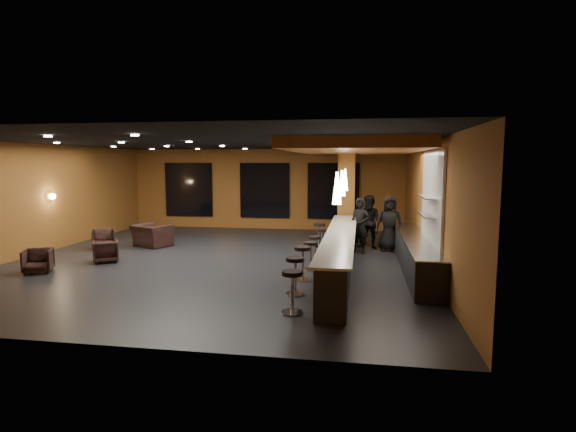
# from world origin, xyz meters

# --- Properties ---
(floor) EXTENTS (12.00, 13.00, 0.10)m
(floor) POSITION_xyz_m (0.00, 0.00, -0.05)
(floor) COLOR black
(floor) RESTS_ON ground
(ceiling) EXTENTS (12.00, 13.00, 0.10)m
(ceiling) POSITION_xyz_m (0.00, 0.00, 3.55)
(ceiling) COLOR black
(wall_back) EXTENTS (12.00, 0.10, 3.50)m
(wall_back) POSITION_xyz_m (0.00, 6.55, 1.75)
(wall_back) COLOR brown
(wall_back) RESTS_ON floor
(wall_front) EXTENTS (12.00, 0.10, 3.50)m
(wall_front) POSITION_xyz_m (0.00, -6.55, 1.75)
(wall_front) COLOR brown
(wall_front) RESTS_ON floor
(wall_left) EXTENTS (0.10, 13.00, 3.50)m
(wall_left) POSITION_xyz_m (-6.05, 0.00, 1.75)
(wall_left) COLOR brown
(wall_left) RESTS_ON floor
(wall_right) EXTENTS (0.10, 13.00, 3.50)m
(wall_right) POSITION_xyz_m (6.05, 0.00, 1.75)
(wall_right) COLOR brown
(wall_right) RESTS_ON floor
(wood_soffit) EXTENTS (3.60, 8.00, 0.28)m
(wood_soffit) POSITION_xyz_m (4.00, 1.00, 3.36)
(wood_soffit) COLOR #965A2C
(wood_soffit) RESTS_ON ceiling
(window_left) EXTENTS (2.20, 0.06, 2.40)m
(window_left) POSITION_xyz_m (-3.50, 6.44, 1.70)
(window_left) COLOR black
(window_left) RESTS_ON wall_back
(window_center) EXTENTS (2.20, 0.06, 2.40)m
(window_center) POSITION_xyz_m (0.00, 6.44, 1.70)
(window_center) COLOR black
(window_center) RESTS_ON wall_back
(window_right) EXTENTS (2.20, 0.06, 2.40)m
(window_right) POSITION_xyz_m (3.00, 6.44, 1.70)
(window_right) COLOR black
(window_right) RESTS_ON wall_back
(tile_backsplash) EXTENTS (0.06, 3.20, 2.40)m
(tile_backsplash) POSITION_xyz_m (5.96, -1.00, 2.00)
(tile_backsplash) COLOR white
(tile_backsplash) RESTS_ON wall_right
(bar_counter) EXTENTS (0.60, 8.00, 1.00)m
(bar_counter) POSITION_xyz_m (3.65, -1.00, 0.50)
(bar_counter) COLOR black
(bar_counter) RESTS_ON floor
(bar_top) EXTENTS (0.78, 8.10, 0.05)m
(bar_top) POSITION_xyz_m (3.65, -1.00, 1.02)
(bar_top) COLOR silver
(bar_top) RESTS_ON bar_counter
(prep_counter) EXTENTS (0.70, 6.00, 0.86)m
(prep_counter) POSITION_xyz_m (5.65, -0.50, 0.43)
(prep_counter) COLOR black
(prep_counter) RESTS_ON floor
(prep_top) EXTENTS (0.72, 6.00, 0.03)m
(prep_top) POSITION_xyz_m (5.65, -0.50, 0.89)
(prep_top) COLOR silver
(prep_top) RESTS_ON prep_counter
(wall_shelf_lower) EXTENTS (0.30, 1.50, 0.03)m
(wall_shelf_lower) POSITION_xyz_m (5.82, -1.20, 1.60)
(wall_shelf_lower) COLOR silver
(wall_shelf_lower) RESTS_ON wall_right
(wall_shelf_upper) EXTENTS (0.30, 1.50, 0.03)m
(wall_shelf_upper) POSITION_xyz_m (5.82, -1.20, 2.05)
(wall_shelf_upper) COLOR silver
(wall_shelf_upper) RESTS_ON wall_right
(column) EXTENTS (0.60, 0.60, 3.50)m
(column) POSITION_xyz_m (3.65, 3.60, 1.75)
(column) COLOR brown
(column) RESTS_ON floor
(wall_sconce) EXTENTS (0.22, 0.22, 0.22)m
(wall_sconce) POSITION_xyz_m (-5.88, 0.50, 1.80)
(wall_sconce) COLOR #FFE5B2
(wall_sconce) RESTS_ON wall_left
(pendant_0) EXTENTS (0.20, 0.20, 0.70)m
(pendant_0) POSITION_xyz_m (3.65, -3.00, 2.35)
(pendant_0) COLOR white
(pendant_0) RESTS_ON wood_soffit
(pendant_1) EXTENTS (0.20, 0.20, 0.70)m
(pendant_1) POSITION_xyz_m (3.65, -0.50, 2.35)
(pendant_1) COLOR white
(pendant_1) RESTS_ON wood_soffit
(pendant_2) EXTENTS (0.20, 0.20, 0.70)m
(pendant_2) POSITION_xyz_m (3.65, 2.00, 2.35)
(pendant_2) COLOR white
(pendant_2) RESTS_ON wood_soffit
(staff_a) EXTENTS (0.76, 0.64, 1.78)m
(staff_a) POSITION_xyz_m (4.15, 1.64, 0.89)
(staff_a) COLOR black
(staff_a) RESTS_ON floor
(staff_b) EXTENTS (1.06, 0.93, 1.82)m
(staff_b) POSITION_xyz_m (4.49, 2.47, 0.91)
(staff_b) COLOR black
(staff_b) RESTS_ON floor
(staff_c) EXTENTS (0.90, 0.59, 1.83)m
(staff_c) POSITION_xyz_m (5.12, 2.15, 0.91)
(staff_c) COLOR black
(staff_c) RESTS_ON floor
(armchair_a) EXTENTS (0.91, 0.92, 0.63)m
(armchair_a) POSITION_xyz_m (-4.27, -2.35, 0.32)
(armchair_a) COLOR black
(armchair_a) RESTS_ON floor
(armchair_b) EXTENTS (0.95, 0.96, 0.64)m
(armchair_b) POSITION_xyz_m (-3.21, -0.87, 0.32)
(armchair_b) COLOR black
(armchair_b) RESTS_ON floor
(armchair_c) EXTENTS (1.01, 1.02, 0.68)m
(armchair_c) POSITION_xyz_m (-4.40, 0.96, 0.34)
(armchair_c) COLOR black
(armchair_c) RESTS_ON floor
(armchair_d) EXTENTS (1.50, 1.42, 0.77)m
(armchair_d) POSITION_xyz_m (-3.00, 1.67, 0.38)
(armchair_d) COLOR black
(armchair_d) RESTS_ON floor
(bar_stool_0) EXTENTS (0.42, 0.42, 0.84)m
(bar_stool_0) POSITION_xyz_m (2.89, -4.49, 0.54)
(bar_stool_0) COLOR silver
(bar_stool_0) RESTS_ON floor
(bar_stool_1) EXTENTS (0.43, 0.43, 0.84)m
(bar_stool_1) POSITION_xyz_m (2.76, -3.26, 0.54)
(bar_stool_1) COLOR silver
(bar_stool_1) RESTS_ON floor
(bar_stool_2) EXTENTS (0.43, 0.43, 0.86)m
(bar_stool_2) POSITION_xyz_m (2.77, -2.05, 0.55)
(bar_stool_2) COLOR silver
(bar_stool_2) RESTS_ON floor
(bar_stool_3) EXTENTS (0.39, 0.39, 0.77)m
(bar_stool_3) POSITION_xyz_m (2.84, -0.90, 0.50)
(bar_stool_3) COLOR silver
(bar_stool_3) RESTS_ON floor
(bar_stool_4) EXTENTS (0.37, 0.37, 0.74)m
(bar_stool_4) POSITION_xyz_m (2.84, 0.25, 0.47)
(bar_stool_4) COLOR silver
(bar_stool_4) RESTS_ON floor
(bar_stool_5) EXTENTS (0.41, 0.41, 0.81)m
(bar_stool_5) POSITION_xyz_m (2.98, 1.36, 0.52)
(bar_stool_5) COLOR silver
(bar_stool_5) RESTS_ON floor
(bar_stool_6) EXTENTS (0.42, 0.42, 0.84)m
(bar_stool_6) POSITION_xyz_m (2.78, 2.41, 0.54)
(bar_stool_6) COLOR silver
(bar_stool_6) RESTS_ON floor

